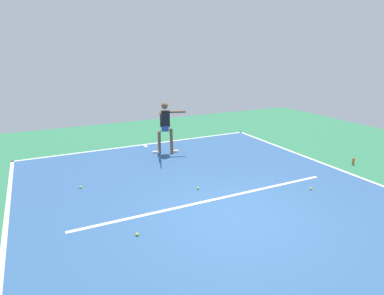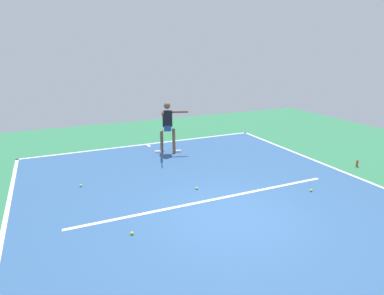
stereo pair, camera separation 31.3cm
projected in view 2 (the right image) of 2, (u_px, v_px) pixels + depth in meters
name	position (u px, v px, depth m)	size (l,w,h in m)	color
ground_plane	(231.00, 217.00, 7.27)	(21.82, 21.82, 0.00)	#2D754C
court_surface	(231.00, 217.00, 7.27)	(9.23, 12.97, 0.00)	#2D5484
court_line_baseline_near	(147.00, 144.00, 12.89)	(9.23, 0.10, 0.01)	white
court_line_sideline_left	(374.00, 184.00, 9.06)	(0.10, 12.97, 0.01)	white
court_line_service	(211.00, 200.00, 8.10)	(6.92, 0.10, 0.01)	white
court_line_centre_mark	(149.00, 145.00, 12.72)	(0.10, 0.30, 0.01)	white
tennis_player	(168.00, 124.00, 11.53)	(1.21, 1.22, 1.83)	brown
tennis_ball_centre_court	(197.00, 188.00, 8.70)	(0.07, 0.07, 0.07)	#C6E53D
tennis_ball_by_sideline	(132.00, 233.00, 6.57)	(0.07, 0.07, 0.07)	yellow
tennis_ball_far_corner	(81.00, 186.00, 8.88)	(0.07, 0.07, 0.07)	#C6E53D
tennis_ball_near_player	(311.00, 190.00, 8.58)	(0.07, 0.07, 0.07)	#CCE033
water_bottle	(357.00, 163.00, 10.38)	(0.07, 0.07, 0.22)	#D84C1E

